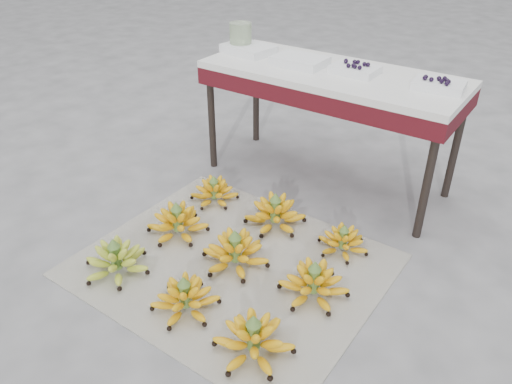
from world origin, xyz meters
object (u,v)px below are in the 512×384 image
Objects in this scene: vendor_table at (331,84)px; bunch_front_left at (116,260)px; tray_left at (300,61)px; bunch_back_left at (214,192)px; bunch_mid_left at (178,223)px; tray_far_left at (249,49)px; tray_right at (355,69)px; bunch_front_center at (185,298)px; bunch_front_right at (254,340)px; bunch_back_center at (275,214)px; newspaper_mat at (232,265)px; tray_far_right at (439,85)px; glass_jar at (241,37)px; bunch_back_right at (343,241)px; bunch_mid_right at (314,283)px; bunch_mid_center at (235,252)px.

bunch_front_left is at bearing -106.08° from vendor_table.
bunch_back_left is at bearing -109.82° from tray_left.
bunch_front_left is 0.84× the size of bunch_mid_left.
tray_far_left is at bearing 178.89° from vendor_table.
bunch_back_left is 0.95m from tray_right.
vendor_table is 0.53m from tray_far_left.
bunch_front_center is 0.51m from bunch_mid_left.
bunch_front_right is 1.39m from vendor_table.
tray_right reaches higher than bunch_front_left.
newspaper_mat is at bearing -96.43° from bunch_back_center.
vendor_table is at bearing 83.30° from bunch_back_center.
tray_far_left is at bearing 121.28° from newspaper_mat.
bunch_mid_left is 1.55× the size of tray_far_right.
vendor_table reaches higher than bunch_front_right.
bunch_front_left is 1.42m from glass_jar.
bunch_back_right is 1.11× the size of tray_left.
tray_right reaches higher than bunch_mid_right.
tray_far_left is 0.64m from tray_right.
tray_right is at bearing 84.81° from newspaper_mat.
bunch_mid_right is at bearing -71.19° from tray_right.
vendor_table is 5.83× the size of tray_right.
bunch_back_center is at bearing 91.93° from newspaper_mat.
tray_left is 1.17× the size of tray_right.
vendor_table is at bearing -167.87° from tray_right.
bunch_back_right is 0.97m from tray_left.
tray_left is (-0.56, 0.51, 0.61)m from bunch_back_right.
bunch_mid_right is 1.08m from vendor_table.
bunch_mid_right is 0.52m from bunch_back_center.
bunch_mid_left is 0.33m from bunch_back_left.
tray_far_left reaches higher than bunch_mid_right.
bunch_mid_left is at bearing 156.89° from bunch_mid_center.
bunch_front_left is 1.31× the size of tray_far_right.
bunch_mid_center reaches higher than bunch_mid_right.
glass_jar is (-0.23, 1.24, 0.65)m from bunch_front_left.
bunch_front_left is 0.24× the size of vendor_table.
bunch_mid_left is at bearing 92.65° from bunch_front_left.
bunch_front_right is 1.72m from glass_jar.
bunch_front_left is 0.84m from bunch_mid_right.
bunch_back_right is (0.71, 0.33, -0.01)m from bunch_mid_left.
tray_far_left is (-0.17, 1.23, 0.60)m from bunch_front_left.
tray_far_right is at bearing 0.75° from glass_jar.
newspaper_mat is at bearing -76.69° from tray_left.
vendor_table is 0.53m from tray_far_right.
bunch_front_right is 0.80m from bunch_back_center.
tray_right is at bearing 76.27° from bunch_front_left.
bunch_mid_left is 1.12m from glass_jar.
bunch_back_right is at bearing -64.13° from tray_right.
bunch_mid_center is at bearing 47.27° from bunch_front_left.
tray_right is at bearing -178.65° from tray_far_right.
tray_far_right is (0.41, 0.01, -0.00)m from tray_right.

